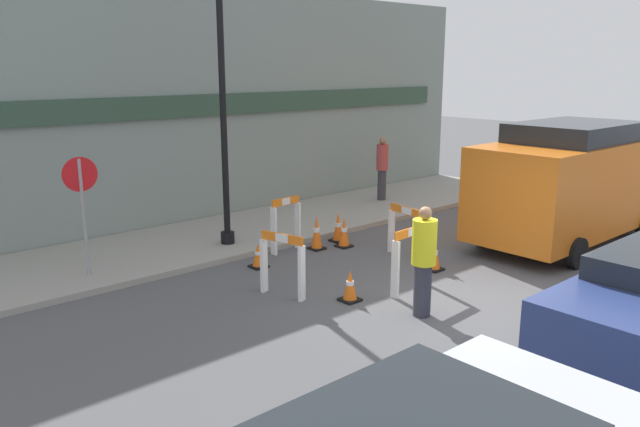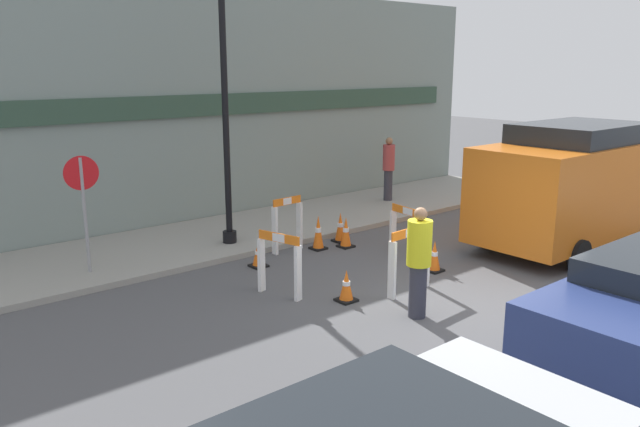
{
  "view_description": "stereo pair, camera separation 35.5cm",
  "coord_description": "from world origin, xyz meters",
  "px_view_note": "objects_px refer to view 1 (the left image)",
  "views": [
    {
      "loc": [
        -7.83,
        -5.24,
        3.72
      ],
      "look_at": [
        -0.26,
        3.25,
        1.0
      ],
      "focal_mm": 35.0,
      "sensor_mm": 36.0,
      "label": 1
    },
    {
      "loc": [
        -7.56,
        -5.47,
        3.72
      ],
      "look_at": [
        -0.26,
        3.25,
        1.0
      ],
      "focal_mm": 35.0,
      "sensor_mm": 36.0,
      "label": 2
    }
  ],
  "objects_px": {
    "streetlamp_post": "(221,41)",
    "person_pedestrian": "(382,166)",
    "stop_sign": "(82,196)",
    "person_worker": "(424,258)",
    "work_van": "(571,179)"
  },
  "relations": [
    {
      "from": "streetlamp_post",
      "to": "stop_sign",
      "type": "relative_size",
      "value": 3.07
    },
    {
      "from": "person_worker",
      "to": "person_pedestrian",
      "type": "relative_size",
      "value": 0.99
    },
    {
      "from": "streetlamp_post",
      "to": "work_van",
      "type": "distance_m",
      "value": 7.74
    },
    {
      "from": "stop_sign",
      "to": "streetlamp_post",
      "type": "bearing_deg",
      "value": -174.77
    },
    {
      "from": "person_worker",
      "to": "stop_sign",
      "type": "bearing_deg",
      "value": 44.48
    },
    {
      "from": "stop_sign",
      "to": "person_worker",
      "type": "distance_m",
      "value": 5.9
    },
    {
      "from": "work_van",
      "to": "streetlamp_post",
      "type": "bearing_deg",
      "value": 142.11
    },
    {
      "from": "person_worker",
      "to": "person_pedestrian",
      "type": "bearing_deg",
      "value": -30.75
    },
    {
      "from": "stop_sign",
      "to": "person_pedestrian",
      "type": "height_order",
      "value": "stop_sign"
    },
    {
      "from": "streetlamp_post",
      "to": "person_worker",
      "type": "relative_size",
      "value": 3.78
    },
    {
      "from": "person_worker",
      "to": "person_pedestrian",
      "type": "xyz_separation_m",
      "value": [
        5.33,
        5.76,
        0.13
      ]
    },
    {
      "from": "person_pedestrian",
      "to": "work_van",
      "type": "bearing_deg",
      "value": 109.36
    },
    {
      "from": "streetlamp_post",
      "to": "person_pedestrian",
      "type": "height_order",
      "value": "streetlamp_post"
    },
    {
      "from": "person_pedestrian",
      "to": "work_van",
      "type": "relative_size",
      "value": 0.34
    },
    {
      "from": "stop_sign",
      "to": "work_van",
      "type": "height_order",
      "value": "work_van"
    }
  ]
}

